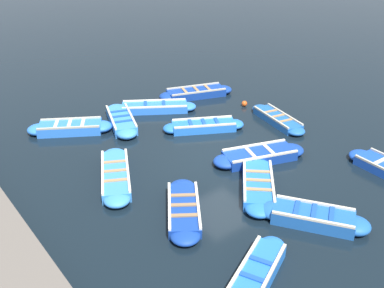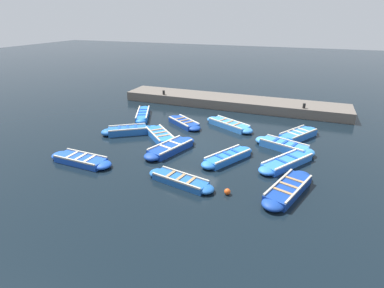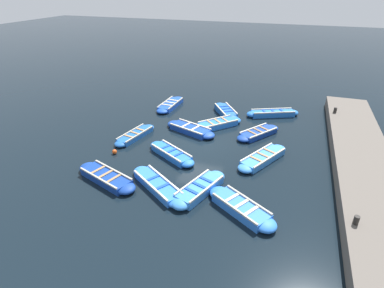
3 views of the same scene
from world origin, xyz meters
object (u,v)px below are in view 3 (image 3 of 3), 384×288
(boat_inner_gap, at_px, (106,177))
(boat_mid_row, at_px, (263,158))
(bollard_mid_north, at_px, (356,220))
(boat_centre, at_px, (135,135))
(boat_outer_right, at_px, (171,105))
(boat_near_quay, at_px, (241,208))
(boat_stern_in, at_px, (226,111))
(boat_far_corner, at_px, (218,124))
(buoy_orange_near, at_px, (115,152))
(boat_end_of_row, at_px, (158,185))
(boat_tucked, at_px, (171,153))
(boat_drifting, at_px, (273,113))
(bollard_north, at_px, (335,110))
(boat_alongside, at_px, (258,133))
(boat_outer_left, at_px, (200,189))
(boat_broadside, at_px, (190,129))

(boat_inner_gap, bearing_deg, boat_mid_row, -147.93)
(boat_mid_row, relative_size, bollard_mid_north, 10.66)
(boat_centre, distance_m, boat_outer_right, 5.49)
(boat_near_quay, relative_size, boat_stern_in, 1.08)
(boat_near_quay, height_order, boat_centre, boat_near_quay)
(boat_far_corner, distance_m, buoy_orange_near, 7.04)
(boat_stern_in, xyz_separation_m, boat_far_corner, (-0.02, 2.24, -0.02))
(boat_end_of_row, bearing_deg, buoy_orange_near, -30.02)
(boat_near_quay, distance_m, boat_tucked, 5.53)
(boat_end_of_row, xyz_separation_m, boat_drifting, (-4.15, -10.49, 0.02))
(boat_outer_right, distance_m, bollard_north, 11.68)
(boat_mid_row, distance_m, buoy_orange_near, 8.17)
(boat_alongside, height_order, bollard_mid_north, bollard_mid_north)
(boat_outer_right, bearing_deg, boat_near_quay, 126.40)
(buoy_orange_near, bearing_deg, boat_centre, -92.89)
(boat_drifting, bearing_deg, boat_far_corner, 42.80)
(boat_inner_gap, bearing_deg, boat_drifting, -122.17)
(boat_alongside, xyz_separation_m, boat_mid_row, (-0.68, 2.97, 0.01))
(boat_stern_in, bearing_deg, bollard_north, -172.26)
(boat_far_corner, relative_size, boat_tucked, 0.95)
(boat_end_of_row, distance_m, boat_outer_left, 1.96)
(boat_tucked, height_order, boat_mid_row, boat_mid_row)
(boat_tucked, relative_size, bollard_north, 9.60)
(boat_stern_in, height_order, bollard_mid_north, bollard_mid_north)
(boat_broadside, relative_size, buoy_orange_near, 13.97)
(boat_near_quay, distance_m, boat_inner_gap, 6.58)
(boat_broadside, xyz_separation_m, boat_centre, (2.96, 1.85, -0.03))
(boat_broadside, height_order, boat_outer_right, boat_broadside)
(boat_end_of_row, bearing_deg, boat_far_corner, -96.88)
(boat_alongside, bearing_deg, boat_centre, 21.28)
(boat_near_quay, relative_size, boat_tucked, 1.02)
(boat_outer_right, xyz_separation_m, buoy_orange_near, (0.17, 7.66, -0.03))
(boat_outer_right, height_order, buoy_orange_near, boat_outer_right)
(boat_broadside, xyz_separation_m, bollard_north, (-8.71, -4.60, 0.71))
(buoy_orange_near, bearing_deg, boat_stern_in, -120.60)
(boat_centre, xyz_separation_m, boat_outer_right, (-0.06, -5.49, 0.01))
(boat_near_quay, height_order, buoy_orange_near, boat_near_quay)
(boat_stern_in, height_order, bollard_north, bollard_north)
(boat_centre, height_order, bollard_north, bollard_north)
(boat_centre, relative_size, buoy_orange_near, 12.91)
(boat_near_quay, bearing_deg, boat_alongside, -87.32)
(boat_outer_right, xyz_separation_m, boat_mid_row, (-7.76, 5.68, 0.01))
(boat_tucked, height_order, bollard_north, bollard_north)
(boat_tucked, bearing_deg, boat_mid_row, -166.31)
(boat_near_quay, relative_size, boat_outer_left, 0.97)
(boat_mid_row, bearing_deg, boat_near_quay, 85.71)
(boat_outer_left, bearing_deg, boat_inner_gap, 7.39)
(boat_alongside, distance_m, boat_mid_row, 3.05)
(boat_alongside, relative_size, buoy_orange_near, 12.19)
(boat_inner_gap, distance_m, boat_alongside, 9.60)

